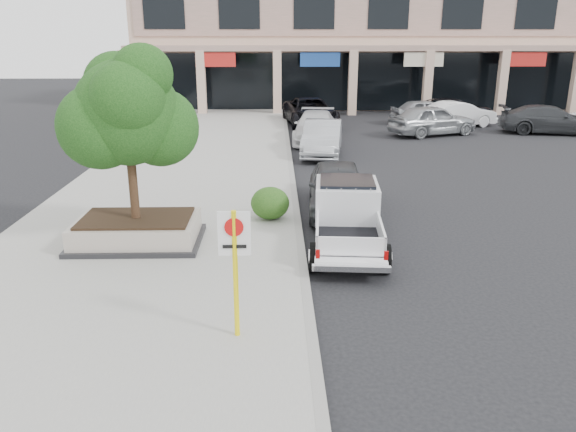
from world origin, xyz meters
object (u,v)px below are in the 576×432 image
(lot_car_a, at_px, (432,120))
(lot_car_c, at_px, (550,120))
(curb_car_a, at_px, (338,187))
(lot_car_b, at_px, (458,114))
(lot_car_e, at_px, (426,111))
(no_parking_sign, at_px, (235,257))
(curb_car_b, at_px, (322,138))
(planter_tree, at_px, (134,113))
(lot_car_d, at_px, (451,110))
(curb_car_d, at_px, (310,112))
(curb_car_c, at_px, (316,127))
(planter, at_px, (137,230))
(pickup_truck, at_px, (348,218))

(lot_car_a, relative_size, lot_car_c, 0.92)
(curb_car_a, relative_size, lot_car_a, 0.91)
(lot_car_b, bearing_deg, lot_car_e, 33.70)
(no_parking_sign, bearing_deg, curb_car_b, 80.11)
(planter_tree, distance_m, lot_car_a, 20.29)
(lot_car_c, xyz_separation_m, lot_car_d, (-4.23, 3.90, 0.00))
(curb_car_d, relative_size, lot_car_e, 1.34)
(planter_tree, bearing_deg, curb_car_c, 69.52)
(planter, bearing_deg, curb_car_b, 63.84)
(planter, xyz_separation_m, curb_car_d, (5.61, 20.01, 0.33))
(curb_car_b, height_order, curb_car_c, curb_car_b)
(pickup_truck, relative_size, lot_car_c, 0.94)
(lot_car_b, distance_m, lot_car_c, 4.89)
(lot_car_b, bearing_deg, planter_tree, 125.81)
(lot_car_c, bearing_deg, lot_car_b, 71.99)
(planter, relative_size, no_parking_sign, 1.39)
(pickup_truck, xyz_separation_m, lot_car_b, (8.89, 19.27, -0.04))
(curb_car_a, bearing_deg, curb_car_b, 92.31)
(lot_car_b, distance_m, lot_car_d, 1.50)
(lot_car_a, bearing_deg, lot_car_e, -31.08)
(pickup_truck, relative_size, lot_car_d, 0.90)
(planter_tree, bearing_deg, lot_car_b, 53.61)
(curb_car_d, xyz_separation_m, lot_car_b, (8.61, -0.75, -0.07))
(no_parking_sign, bearing_deg, lot_car_d, 65.78)
(pickup_truck, bearing_deg, curb_car_b, 93.39)
(no_parking_sign, xyz_separation_m, lot_car_a, (9.12, 21.12, -0.82))
(pickup_truck, bearing_deg, curb_car_a, 93.46)
(planter, height_order, lot_car_c, lot_car_c)
(curb_car_b, xyz_separation_m, curb_car_d, (-0.02, 8.57, 0.04))
(planter, bearing_deg, lot_car_c, 42.38)
(lot_car_c, bearing_deg, planter, 143.69)
(no_parking_sign, xyz_separation_m, lot_car_e, (9.85, 25.16, -0.90))
(lot_car_e, bearing_deg, planter, 137.61)
(planter, bearing_deg, curb_car_d, 74.35)
(planter, distance_m, lot_car_b, 23.94)
(planter_tree, distance_m, lot_car_b, 23.89)
(lot_car_a, relative_size, lot_car_b, 1.07)
(no_parking_sign, relative_size, curb_car_c, 0.45)
(planter_tree, distance_m, lot_car_e, 24.04)
(curb_car_c, relative_size, lot_car_d, 0.94)
(lot_car_c, bearing_deg, curb_car_b, 124.16)
(lot_car_a, distance_m, lot_car_d, 4.89)
(no_parking_sign, height_order, curb_car_d, no_parking_sign)
(curb_car_c, bearing_deg, lot_car_e, 46.00)
(planter, xyz_separation_m, no_parking_sign, (2.81, -4.67, 1.16))
(planter_tree, relative_size, curb_car_a, 0.91)
(planter, relative_size, lot_car_d, 0.59)
(planter, bearing_deg, lot_car_d, 55.53)
(lot_car_a, bearing_deg, lot_car_b, -59.90)
(no_parking_sign, distance_m, curb_car_b, 16.38)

